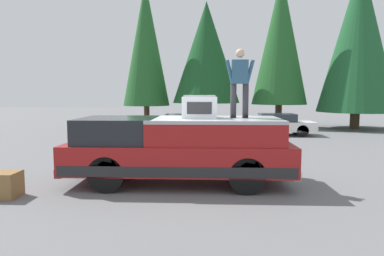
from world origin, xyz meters
name	(u,v)px	position (x,y,z in m)	size (l,w,h in m)	color
ground_plane	(179,183)	(0.00, 0.00, 0.00)	(90.00, 90.00, 0.00)	slate
pickup_truck	(179,149)	(-0.06, -0.02, 0.87)	(2.01, 5.54, 1.65)	maroon
compressor_unit	(200,107)	(-0.08, -0.52, 1.93)	(0.65, 0.84, 0.56)	silver
person_on_truck_bed	(240,81)	(0.06, -1.50, 2.55)	(0.29, 0.72, 1.69)	#333338
parked_car_white	(275,124)	(10.17, -4.39, 0.58)	(1.64, 4.10, 1.16)	white
parked_car_silver	(182,125)	(9.51, 0.58, 0.58)	(1.64, 4.10, 1.16)	silver
wooden_crate	(5,185)	(-1.40, 3.67, 0.28)	(0.56, 0.56, 0.56)	olive
conifer_far_left	(359,37)	(13.76, -10.07, 5.71)	(4.73, 4.73, 10.36)	#4C3826
conifer_left	(280,39)	(14.72, -5.46, 5.74)	(3.59, 3.59, 9.99)	#4C3826
conifer_center_left	(206,53)	(15.21, -0.64, 4.97)	(4.53, 4.53, 8.37)	#4C3826
conifer_center_right	(146,44)	(15.89, 3.58, 5.68)	(3.24, 3.24, 9.99)	#4C3826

